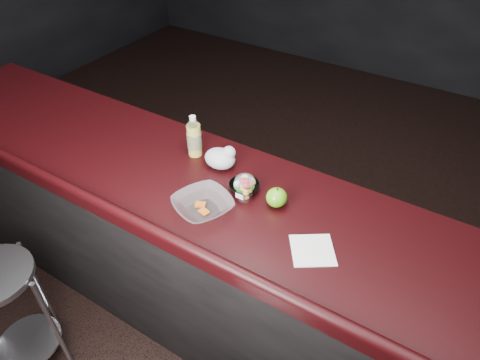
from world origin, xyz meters
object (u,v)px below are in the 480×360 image
Objects in this scene: lemonade_bottle at (194,139)px; stool_left at (6,301)px; takeout_bowl at (203,205)px; snack_bowl at (244,186)px; fruit_cup at (245,187)px; green_apple at (277,197)px.

stool_left is at bearing -118.15° from lemonade_bottle.
takeout_bowl reaches higher than stool_left.
takeout_bowl is at bearing -49.00° from lemonade_bottle.
stool_left is 1.25m from snack_bowl.
fruit_cup is 0.06m from snack_bowl.
fruit_cup is at bearing -21.95° from lemonade_bottle.
snack_bowl is (0.83, 0.79, 0.51)m from stool_left.
stool_left is 1.17m from lemonade_bottle.
fruit_cup is 0.40× the size of takeout_bowl.
fruit_cup reaches higher than takeout_bowl.
green_apple is (0.14, 0.04, -0.02)m from fruit_cup.
snack_bowl reaches higher than takeout_bowl.
lemonade_bottle is at bearing 131.00° from takeout_bowl.
fruit_cup is 1.32× the size of green_apple.
lemonade_bottle is 0.68× the size of takeout_bowl.
takeout_bowl is (0.27, -0.31, -0.06)m from lemonade_bottle.
lemonade_bottle is 0.37m from snack_bowl.
lemonade_bottle reaches higher than fruit_cup.
stool_left is 1.26m from fruit_cup.
fruit_cup is 0.19m from takeout_bowl.
takeout_bowl is at bearing -124.75° from fruit_cup.
green_apple is at bearing 38.21° from takeout_bowl.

